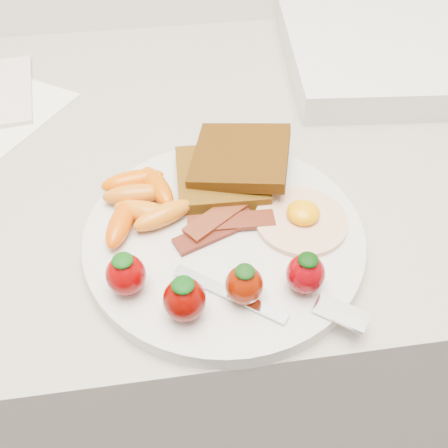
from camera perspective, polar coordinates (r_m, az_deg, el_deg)
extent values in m
cube|color=gray|center=(0.96, -3.16, -12.33)|extent=(2.00, 0.60, 0.90)
cylinder|color=silver|center=(0.49, 0.00, -1.51)|extent=(0.27, 0.27, 0.02)
cube|color=#38210C|center=(0.52, -0.31, 5.47)|extent=(0.10, 0.10, 0.01)
cube|color=black|center=(0.53, 1.93, 7.72)|extent=(0.12, 0.12, 0.02)
cylinder|color=white|center=(0.49, 8.80, 0.40)|extent=(0.10, 0.10, 0.01)
ellipsoid|color=#F69A00|center=(0.49, 9.04, 1.28)|extent=(0.04, 0.04, 0.02)
cube|color=#380A03|center=(0.48, -0.93, -0.81)|extent=(0.09, 0.05, 0.00)
cube|color=#310906|center=(0.48, 0.83, 0.26)|extent=(0.09, 0.02, 0.00)
cube|color=#460A06|center=(0.49, -0.28, 1.17)|extent=(0.08, 0.07, 0.00)
ellipsoid|color=#D16714|center=(0.51, -10.24, 3.36)|extent=(0.06, 0.02, 0.02)
ellipsoid|color=orange|center=(0.49, -8.98, 1.39)|extent=(0.07, 0.04, 0.02)
ellipsoid|color=#D94F03|center=(0.48, -11.72, 0.13)|extent=(0.04, 0.07, 0.02)
ellipsoid|color=#CB5200|center=(0.51, -7.64, 4.28)|extent=(0.04, 0.07, 0.02)
ellipsoid|color=#DD5900|center=(0.52, -10.40, 4.90)|extent=(0.07, 0.03, 0.02)
ellipsoid|color=orange|center=(0.48, -6.98, 1.01)|extent=(0.07, 0.05, 0.02)
ellipsoid|color=#780002|center=(0.43, -11.14, -5.72)|extent=(0.03, 0.03, 0.04)
ellipsoid|color=#0A410A|center=(0.42, -11.53, -4.09)|extent=(0.02, 0.02, 0.01)
ellipsoid|color=#5E0300|center=(0.41, -4.54, -8.60)|extent=(0.04, 0.04, 0.04)
ellipsoid|color=#073B0A|center=(0.39, -4.71, -6.95)|extent=(0.02, 0.02, 0.01)
ellipsoid|color=#6E1100|center=(0.42, 2.32, -6.96)|extent=(0.03, 0.03, 0.04)
ellipsoid|color=#0C330A|center=(0.40, 2.40, -5.44)|extent=(0.02, 0.02, 0.01)
ellipsoid|color=#760006|center=(0.43, 9.29, -5.64)|extent=(0.03, 0.03, 0.04)
ellipsoid|color=black|center=(0.41, 9.61, -4.05)|extent=(0.02, 0.02, 0.01)
cube|color=white|center=(0.43, 0.62, -7.92)|extent=(0.09, 0.07, 0.00)
cube|color=white|center=(0.43, 13.26, -9.85)|extent=(0.05, 0.04, 0.00)
cube|color=silver|center=(0.79, 20.44, 17.83)|extent=(0.37, 0.31, 0.04)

